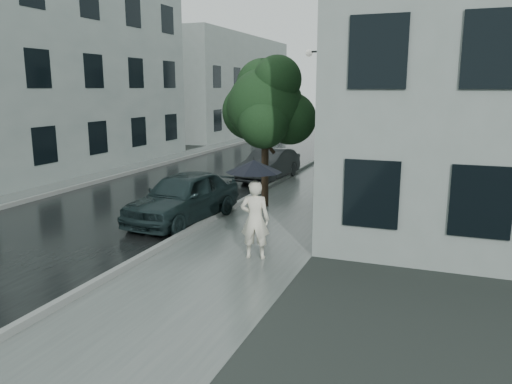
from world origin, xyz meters
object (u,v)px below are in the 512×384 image
at_px(street_tree, 266,105).
at_px(car_far, 269,164).
at_px(car_near, 183,197).
at_px(lamp_post, 316,103).
at_px(pedestrian, 255,219).

bearing_deg(street_tree, car_far, 107.77).
relative_size(street_tree, car_far, 1.24).
relative_size(car_near, car_far, 1.09).
xyz_separation_m(lamp_post, car_near, (-1.48, -9.86, -2.42)).
xyz_separation_m(street_tree, car_near, (-1.62, -2.69, -2.58)).
xyz_separation_m(street_tree, car_far, (-1.47, 4.60, -2.66)).
bearing_deg(car_far, lamp_post, 67.25).
bearing_deg(car_far, pedestrian, -68.19).
relative_size(street_tree, car_near, 1.13).
bearing_deg(pedestrian, lamp_post, -93.64).
distance_m(pedestrian, car_near, 3.91).
bearing_deg(pedestrian, car_far, -84.14).
bearing_deg(car_far, street_tree, -67.67).
bearing_deg(street_tree, car_near, -121.02).
bearing_deg(car_near, lamp_post, 87.61).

